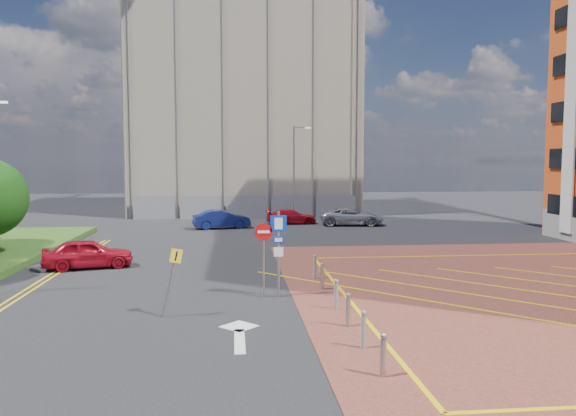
{
  "coord_description": "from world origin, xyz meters",
  "views": [
    {
      "loc": [
        -1.14,
        -19.42,
        5.03
      ],
      "look_at": [
        1.11,
        3.66,
        3.09
      ],
      "focal_mm": 35.0,
      "sensor_mm": 36.0,
      "label": 1
    }
  ],
  "objects": [
    {
      "name": "ground",
      "position": [
        0.0,
        0.0,
        0.0
      ],
      "size": [
        140.0,
        140.0,
        0.0
      ],
      "primitive_type": "plane",
      "color": "black",
      "rests_on": "ground"
    },
    {
      "name": "sign_cluster",
      "position": [
        0.3,
        0.98,
        1.95
      ],
      "size": [
        1.17,
        0.12,
        3.2
      ],
      "color": "#9EA0A8",
      "rests_on": "ground"
    },
    {
      "name": "bollard_row",
      "position": [
        2.3,
        -1.67,
        0.47
      ],
      "size": [
        0.14,
        11.14,
        0.9
      ],
      "color": "#9EA0A8",
      "rests_on": "forecourt"
    },
    {
      "name": "car_silver_back",
      "position": [
        8.09,
        23.7,
        0.68
      ],
      "size": [
        5.16,
        2.85,
        1.37
      ],
      "primitive_type": "imported",
      "rotation": [
        0.0,
        0.0,
        1.45
      ],
      "color": "#A0A1A7",
      "rests_on": "ground"
    },
    {
      "name": "construction_fence",
      "position": [
        1.0,
        30.0,
        1.0
      ],
      "size": [
        21.6,
        0.06,
        2.0
      ],
      "primitive_type": "cube",
      "color": "gray",
      "rests_on": "ground"
    },
    {
      "name": "car_red_back",
      "position": [
        3.48,
        25.17,
        0.58
      ],
      "size": [
        4.09,
        1.84,
        1.16
      ],
      "primitive_type": "imported",
      "rotation": [
        0.0,
        0.0,
        1.62
      ],
      "color": "#AD0E18",
      "rests_on": "ground"
    },
    {
      "name": "car_blue_back",
      "position": [
        -2.04,
        22.6,
        0.7
      ],
      "size": [
        4.45,
        2.36,
        1.39
      ],
      "primitive_type": "imported",
      "rotation": [
        0.0,
        0.0,
        1.79
      ],
      "color": "navy",
      "rests_on": "ground"
    },
    {
      "name": "warning_sign",
      "position": [
        -3.13,
        -1.34,
        1.43
      ],
      "size": [
        0.74,
        0.41,
        2.25
      ],
      "color": "#9EA0A8",
      "rests_on": "ground"
    },
    {
      "name": "car_red_left",
      "position": [
        -7.98,
        7.5,
        0.7
      ],
      "size": [
        4.38,
        2.62,
        1.4
      ],
      "primitive_type": "imported",
      "rotation": [
        0.0,
        0.0,
        1.82
      ],
      "color": "#A80E1F",
      "rests_on": "ground"
    },
    {
      "name": "construction_building",
      "position": [
        0.0,
        40.0,
        11.0
      ],
      "size": [
        21.2,
        19.2,
        22.0
      ],
      "primitive_type": "cube",
      "color": "gray",
      "rests_on": "ground"
    },
    {
      "name": "lamp_back",
      "position": [
        4.08,
        28.0,
        4.36
      ],
      "size": [
        1.53,
        0.16,
        8.0
      ],
      "color": "#9EA0A8",
      "rests_on": "ground"
    }
  ]
}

